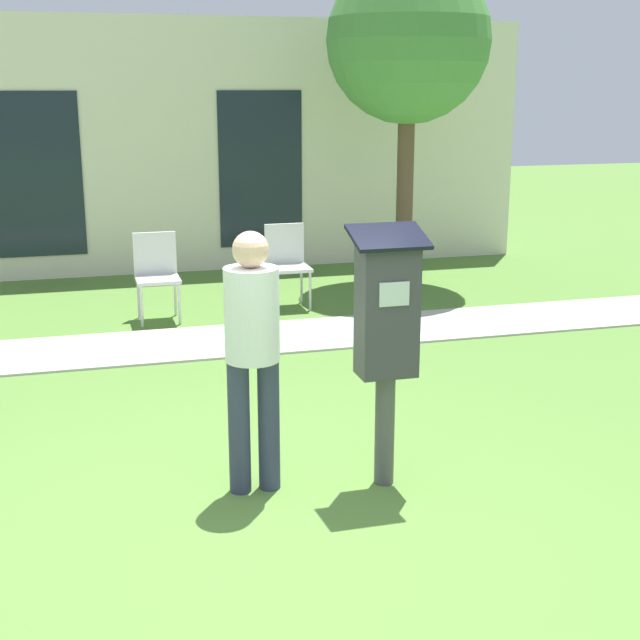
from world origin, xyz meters
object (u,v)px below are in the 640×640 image
Objects in this scene: person_standing at (252,342)px; outdoor_chair_left at (156,269)px; parking_meter at (387,323)px; outdoor_chair_middle at (287,259)px.

outdoor_chair_left is at bearing 90.59° from person_standing.
parking_meter is 1.01× the size of person_standing.
parking_meter is at bearing -56.52° from outdoor_chair_left.
person_standing is 4.65m from outdoor_chair_middle.
outdoor_chair_left is (-0.95, 4.37, -0.49)m from parking_meter.
outdoor_chair_left is at bearing -169.41° from outdoor_chair_middle.
person_standing reaches higher than outdoor_chair_middle.
person_standing reaches higher than outdoor_chair_left.
parking_meter is 1.77× the size of outdoor_chair_middle.
person_standing is at bearing -103.48° from outdoor_chair_middle.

